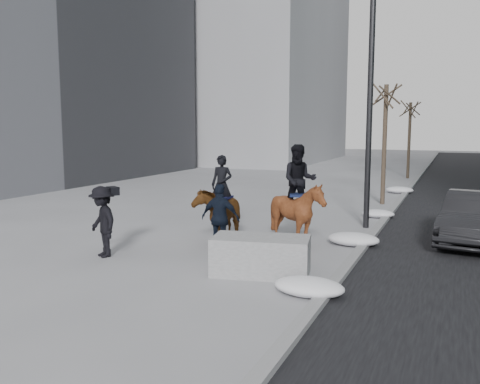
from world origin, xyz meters
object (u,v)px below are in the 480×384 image
at_px(car_near, 474,218).
at_px(mounted_right, 298,207).
at_px(planter, 261,256).
at_px(mounted_left, 220,210).

height_order(car_near, mounted_right, mounted_right).
xyz_separation_m(planter, mounted_left, (-2.14, 2.43, 0.48)).
bearing_deg(mounted_left, mounted_right, 5.26).
distance_m(mounted_left, mounted_right, 2.18).
bearing_deg(car_near, mounted_right, -142.60).
distance_m(planter, car_near, 6.73).
bearing_deg(planter, mounted_left, 131.39).
height_order(planter, car_near, car_near).
height_order(car_near, mounted_left, mounted_left).
bearing_deg(mounted_right, mounted_left, -174.74).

